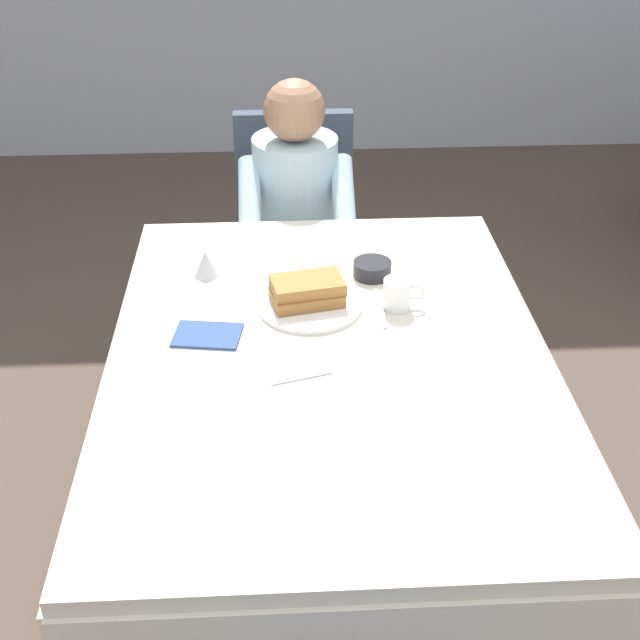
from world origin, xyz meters
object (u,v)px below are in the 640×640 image
breakfast_stack (307,291)px  syrup_pitcher (206,264)px  plate_breakfast (310,305)px  knife_right_of_plate (380,308)px  chair_diner (295,223)px  fork_left_of_plate (239,312)px  bowl_butter (372,269)px  cup_coffee (398,294)px  spoon_near_edge (301,377)px  diner_person (296,207)px  dining_table_main (329,379)px

breakfast_stack → syrup_pitcher: bearing=146.1°
plate_breakfast → knife_right_of_plate: plate_breakfast is taller
knife_right_of_plate → chair_diner: bearing=11.4°
breakfast_stack → fork_left_of_plate: 0.19m
knife_right_of_plate → bowl_butter: bearing=0.5°
cup_coffee → spoon_near_edge: cup_coffee is taller
diner_person → cup_coffee: size_ratio=9.91×
fork_left_of_plate → plate_breakfast: bearing=-79.8°
diner_person → fork_left_of_plate: 0.85m
syrup_pitcher → fork_left_of_plate: syrup_pitcher is taller
cup_coffee → bowl_butter: 0.19m
plate_breakfast → fork_left_of_plate: bearing=-174.0°
fork_left_of_plate → spoon_near_edge: (0.16, -0.30, 0.00)m
dining_table_main → chair_diner: (-0.05, 1.17, -0.12)m
breakfast_stack → dining_table_main: bearing=-77.7°
fork_left_of_plate → knife_right_of_plate: bearing=-85.8°
dining_table_main → knife_right_of_plate: (0.15, 0.19, 0.09)m
breakfast_stack → syrup_pitcher: breakfast_stack is taller
chair_diner → fork_left_of_plate: 1.02m
bowl_butter → syrup_pitcher: bearing=176.5°
fork_left_of_plate → spoon_near_edge: 0.34m
dining_table_main → bowl_butter: bearing=68.4°
chair_diner → plate_breakfast: 0.99m
syrup_pitcher → spoon_near_edge: size_ratio=0.53×
chair_diner → syrup_pitcher: size_ratio=11.63×
bowl_butter → fork_left_of_plate: (-0.38, -0.19, -0.02)m
chair_diner → cup_coffee: bearing=104.4°
spoon_near_edge → bowl_butter: bearing=49.7°
bowl_butter → breakfast_stack: bearing=-140.1°
spoon_near_edge → chair_diner: bearing=73.1°
chair_diner → spoon_near_edge: size_ratio=6.20×
breakfast_stack → knife_right_of_plate: size_ratio=1.05×
bowl_butter → knife_right_of_plate: bearing=-89.1°
bowl_butter → syrup_pitcher: (-0.48, 0.03, 0.02)m
fork_left_of_plate → diner_person: bearing=-7.9°
syrup_pitcher → spoon_near_edge: 0.58m
chair_diner → bowl_butter: chair_diner is taller
plate_breakfast → knife_right_of_plate: (0.19, -0.02, -0.01)m
plate_breakfast → bowl_butter: bowl_butter is taller
knife_right_of_plate → fork_left_of_plate: bearing=89.6°
bowl_butter → fork_left_of_plate: bearing=-153.8°
bowl_butter → plate_breakfast: bearing=-138.5°
spoon_near_edge → fork_left_of_plate: bearing=101.1°
syrup_pitcher → fork_left_of_plate: (0.10, -0.21, -0.04)m
bowl_butter → spoon_near_edge: size_ratio=0.73×
chair_diner → breakfast_stack: chair_diner is taller
plate_breakfast → bowl_butter: 0.25m
syrup_pitcher → cup_coffee: bearing=-21.6°
cup_coffee → knife_right_of_plate: bearing=-173.3°
chair_diner → breakfast_stack: bearing=90.5°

